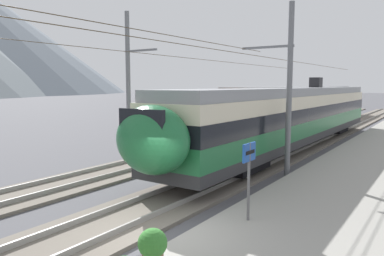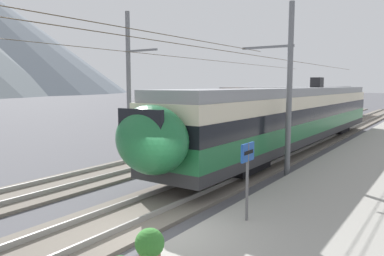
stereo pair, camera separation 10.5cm
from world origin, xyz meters
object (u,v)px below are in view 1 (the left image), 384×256
at_px(train_far_track, 301,102).
at_px(platform_sign, 249,164).
at_px(train_near_platform, 293,115).
at_px(catenary_mast_mid, 286,87).
at_px(catenary_mast_far_side, 130,83).
at_px(potted_plant_by_shelter, 153,246).

distance_m(train_far_track, platform_sign, 30.19).
height_order(train_near_platform, catenary_mast_mid, catenary_mast_mid).
bearing_deg(catenary_mast_far_side, train_near_platform, -40.93).
xyz_separation_m(catenary_mast_mid, potted_plant_by_shelter, (-10.04, -0.98, -3.17)).
relative_size(catenary_mast_mid, platform_sign, 19.46).
height_order(platform_sign, potted_plant_by_shelter, platform_sign).
relative_size(train_near_platform, catenary_mast_far_side, 0.66).
xyz_separation_m(train_near_platform, train_far_track, (16.02, 4.72, 0.00)).
distance_m(train_far_track, potted_plant_by_shelter, 33.60).
bearing_deg(train_near_platform, catenary_mast_mid, -163.73).
bearing_deg(potted_plant_by_shelter, platform_sign, -6.57).
bearing_deg(train_far_track, catenary_mast_mid, -163.62).
bearing_deg(train_far_track, train_near_platform, -163.57).
relative_size(platform_sign, potted_plant_by_shelter, 2.58).
relative_size(catenary_mast_mid, catenary_mast_far_side, 1.00).
relative_size(train_far_track, potted_plant_by_shelter, 38.29).
xyz_separation_m(train_near_platform, platform_sign, (-13.08, -3.33, -0.35)).
bearing_deg(train_far_track, platform_sign, -164.53).
distance_m(catenary_mast_far_side, potted_plant_by_shelter, 13.57).
distance_m(train_near_platform, catenary_mast_far_side, 10.03).
xyz_separation_m(catenary_mast_mid, platform_sign, (-6.45, -1.39, -2.06)).
bearing_deg(train_near_platform, train_far_track, 16.43).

